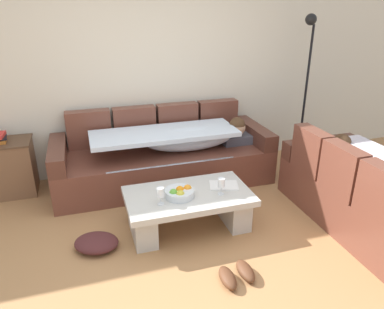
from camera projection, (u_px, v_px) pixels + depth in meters
The scene contains 13 objects.
ground_plane at pixel (192, 265), 3.10m from camera, with size 14.00×14.00×0.00m, color #AE7B4A.
back_wall at pixel (140, 66), 4.47m from camera, with size 9.00×0.10×2.70m, color beige.
couch_along_wall at pixel (167, 156), 4.46m from camera, with size 2.58×0.92×0.88m.
couch_near_window at pixel (368, 194), 3.55m from camera, with size 0.92×1.84×0.88m.
coffee_table at pixel (188, 206), 3.53m from camera, with size 1.20×0.68×0.38m.
fruit_bowl at pixel (180, 193), 3.40m from camera, with size 0.28×0.28×0.10m.
wine_glass_near_left at pixel (161, 193), 3.25m from camera, with size 0.07×0.07×0.17m.
wine_glass_near_right at pixel (221, 183), 3.42m from camera, with size 0.07×0.07×0.17m.
open_magazine at pixel (224, 185), 3.62m from camera, with size 0.28×0.21×0.01m, color white.
side_cabinet at pixel (1, 169), 4.13m from camera, with size 0.72×0.44×0.64m.
floor_lamp at pixel (306, 81), 4.78m from camera, with size 0.33×0.31×1.95m.
pair_of_shoes at pixel (237, 274), 2.92m from camera, with size 0.30×0.31×0.09m.
crumpled_garment at pixel (96, 243), 3.28m from camera, with size 0.40×0.32×0.12m, color #4C2323.
Camera 1 is at (-0.74, -2.38, 2.06)m, focal length 33.98 mm.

